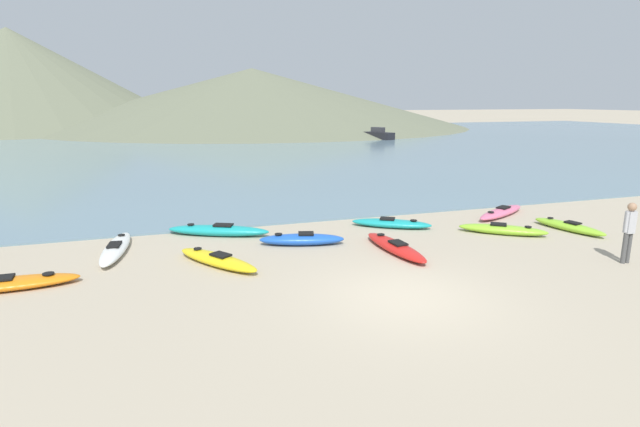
{
  "coord_description": "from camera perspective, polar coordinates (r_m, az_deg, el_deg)",
  "views": [
    {
      "loc": [
        -5.24,
        -9.53,
        4.39
      ],
      "look_at": [
        0.2,
        6.7,
        0.5
      ],
      "focal_mm": 28.0,
      "sensor_mm": 36.0,
      "label": 1
    }
  ],
  "objects": [
    {
      "name": "ground_plane",
      "position": [
        11.73,
        9.64,
        -9.38
      ],
      "size": [
        400.0,
        400.0,
        0.0
      ],
      "primitive_type": "plane",
      "color": "tan"
    },
    {
      "name": "bay_water",
      "position": [
        52.47,
        -12.86,
        7.73
      ],
      "size": [
        160.0,
        70.0,
        0.06
      ],
      "primitive_type": "cube",
      "color": "slate",
      "rests_on": "ground_plane"
    },
    {
      "name": "far_hill_left",
      "position": [
        94.0,
        -31.73,
        12.97
      ],
      "size": [
        55.78,
        55.78,
        15.36
      ],
      "primitive_type": "cone",
      "color": "#6B7056",
      "rests_on": "ground_plane"
    },
    {
      "name": "far_hill_midleft",
      "position": [
        87.29,
        -7.71,
        12.98
      ],
      "size": [
        71.63,
        71.63,
        9.64
      ],
      "primitive_type": "cone",
      "color": "#6B7056",
      "rests_on": "ground_plane"
    },
    {
      "name": "kayak_on_sand_0",
      "position": [
        17.83,
        20.14,
        -1.73
      ],
      "size": [
        2.63,
        2.25,
        0.36
      ],
      "color": "#8CCC2D",
      "rests_on": "ground_plane"
    },
    {
      "name": "kayak_on_sand_1",
      "position": [
        17.79,
        8.15,
        -1.12
      ],
      "size": [
        2.73,
        2.1,
        0.34
      ],
      "color": "teal",
      "rests_on": "ground_plane"
    },
    {
      "name": "kayak_on_sand_2",
      "position": [
        15.0,
        8.58,
        -3.78
      ],
      "size": [
        0.85,
        3.25,
        0.34
      ],
      "color": "red",
      "rests_on": "ground_plane"
    },
    {
      "name": "kayak_on_sand_3",
      "position": [
        15.89,
        -22.3,
        -3.68
      ],
      "size": [
        1.03,
        3.53,
        0.33
      ],
      "color": "white",
      "rests_on": "ground_plane"
    },
    {
      "name": "kayak_on_sand_4",
      "position": [
        15.52,
        -2.09,
        -2.97
      ],
      "size": [
        2.71,
        1.38,
        0.39
      ],
      "color": "blue",
      "rests_on": "ground_plane"
    },
    {
      "name": "kayak_on_sand_5",
      "position": [
        20.62,
        20.01,
        0.15
      ],
      "size": [
        3.24,
        2.11,
        0.34
      ],
      "color": "#E5668C",
      "rests_on": "ground_plane"
    },
    {
      "name": "kayak_on_sand_6",
      "position": [
        14.06,
        -32.04,
        -6.81
      ],
      "size": [
        3.14,
        0.86,
        0.33
      ],
      "color": "orange",
      "rests_on": "ground_plane"
    },
    {
      "name": "kayak_on_sand_7",
      "position": [
        13.93,
        -11.66,
        -5.19
      ],
      "size": [
        2.19,
        2.9,
        0.35
      ],
      "color": "yellow",
      "rests_on": "ground_plane"
    },
    {
      "name": "kayak_on_sand_8",
      "position": [
        19.2,
        26.56,
        -1.33
      ],
      "size": [
        1.06,
        2.72,
        0.34
      ],
      "color": "#8CCC2D",
      "rests_on": "ground_plane"
    },
    {
      "name": "kayak_on_sand_9",
      "position": [
        16.89,
        -11.53,
        -1.91
      ],
      "size": [
        3.38,
        2.05,
        0.4
      ],
      "color": "teal",
      "rests_on": "ground_plane"
    },
    {
      "name": "person_near_foreground",
      "position": [
        15.99,
        31.84,
        -1.5
      ],
      "size": [
        0.34,
        0.23,
        1.7
      ],
      "color": "#4C4C4C",
      "rests_on": "ground_plane"
    },
    {
      "name": "moored_boat_0",
      "position": [
        70.01,
        10.38,
        9.43
      ],
      "size": [
        2.84,
        3.52,
        1.28
      ],
      "color": "navy",
      "rests_on": "bay_water"
    },
    {
      "name": "moored_boat_1",
      "position": [
        58.31,
        6.28,
        8.94
      ],
      "size": [
        3.23,
        5.1,
        1.34
      ],
      "color": "black",
      "rests_on": "bay_water"
    },
    {
      "name": "moored_boat_2",
      "position": [
        70.9,
        -22.23,
        8.85
      ],
      "size": [
        3.88,
        4.26,
        1.68
      ],
      "color": "white",
      "rests_on": "bay_water"
    },
    {
      "name": "moored_boat_3",
      "position": [
        73.91,
        -3.86,
        10.01
      ],
      "size": [
        5.39,
        2.88,
        2.17
      ],
      "color": "#B2B2B7",
      "rests_on": "bay_water"
    },
    {
      "name": "moored_boat_4",
      "position": [
        60.45,
        1.3,
        9.25
      ],
      "size": [
        3.96,
        3.61,
        1.16
      ],
      "color": "navy",
      "rests_on": "bay_water"
    }
  ]
}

